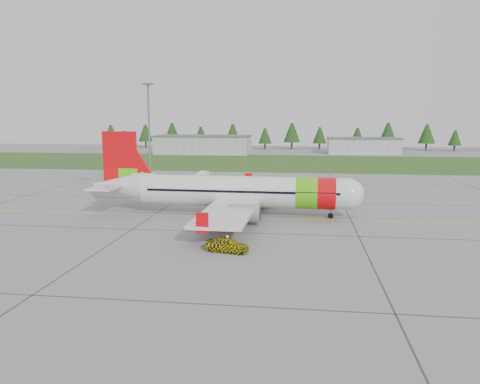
# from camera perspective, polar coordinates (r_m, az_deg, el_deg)

# --- Properties ---
(ground) EXTENTS (320.00, 320.00, 0.00)m
(ground) POSITION_cam_1_polar(r_m,az_deg,el_deg) (51.16, 3.04, -5.08)
(ground) COLOR gray
(ground) RESTS_ON ground
(aircraft) EXTENTS (35.36, 32.47, 10.71)m
(aircraft) POSITION_cam_1_polar(r_m,az_deg,el_deg) (59.99, -0.44, 0.05)
(aircraft) COLOR silver
(aircraft) RESTS_ON ground
(follow_me_car) EXTENTS (1.69, 1.88, 4.08)m
(follow_me_car) POSITION_cam_1_polar(r_m,az_deg,el_deg) (43.82, -1.56, -4.74)
(follow_me_car) COLOR yellow
(follow_me_car) RESTS_ON ground
(service_van) EXTENTS (1.69, 1.64, 3.87)m
(service_van) POSITION_cam_1_polar(r_m,az_deg,el_deg) (99.40, -4.63, 2.95)
(service_van) COLOR silver
(service_van) RESTS_ON ground
(grass_strip) EXTENTS (320.00, 50.00, 0.03)m
(grass_strip) POSITION_cam_1_polar(r_m,az_deg,el_deg) (132.11, 5.83, 3.61)
(grass_strip) COLOR #30561E
(grass_strip) RESTS_ON ground
(taxi_guideline) EXTENTS (120.00, 0.25, 0.02)m
(taxi_guideline) POSITION_cam_1_polar(r_m,az_deg,el_deg) (58.93, 3.65, -3.18)
(taxi_guideline) COLOR gold
(taxi_guideline) RESTS_ON ground
(hangar_west) EXTENTS (32.00, 14.00, 6.00)m
(hangar_west) POSITION_cam_1_polar(r_m,az_deg,el_deg) (163.28, -4.48, 5.72)
(hangar_west) COLOR #A8A8A3
(hangar_west) RESTS_ON ground
(hangar_east) EXTENTS (24.00, 12.00, 5.20)m
(hangar_east) POSITION_cam_1_polar(r_m,az_deg,el_deg) (169.09, 14.75, 5.43)
(hangar_east) COLOR #A8A8A3
(hangar_east) RESTS_ON ground
(floodlight_mast) EXTENTS (0.50, 0.50, 20.00)m
(floodlight_mast) POSITION_cam_1_polar(r_m,az_deg,el_deg) (113.29, -11.02, 7.65)
(floodlight_mast) COLOR slate
(floodlight_mast) RESTS_ON ground
(treeline) EXTENTS (160.00, 8.00, 10.00)m
(treeline) POSITION_cam_1_polar(r_m,az_deg,el_deg) (187.65, 6.38, 6.74)
(treeline) COLOR #1C3F14
(treeline) RESTS_ON ground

